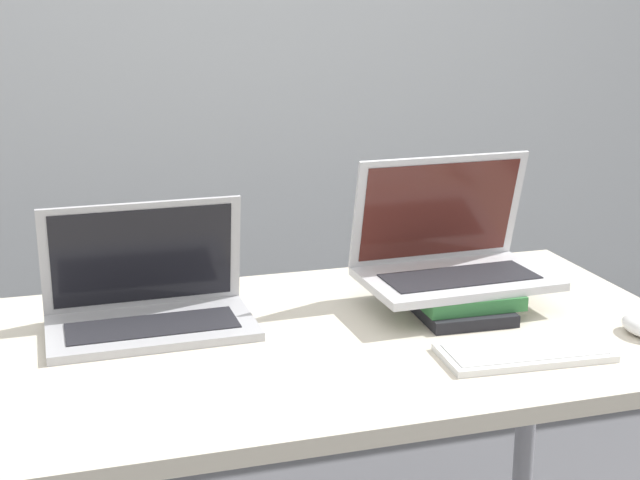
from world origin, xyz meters
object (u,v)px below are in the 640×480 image
at_px(book_stack, 454,296).
at_px(wireless_keyboard, 524,352).
at_px(laptop_on_books, 450,255).
at_px(laptop_left, 149,303).

distance_m(book_stack, wireless_keyboard, 0.26).
xyz_separation_m(book_stack, laptop_on_books, (0.00, 0.03, 0.07)).
bearing_deg(book_stack, laptop_on_books, 82.11).
distance_m(book_stack, laptop_on_books, 0.08).
height_order(laptop_left, wireless_keyboard, laptop_left).
relative_size(laptop_left, wireless_keyboard, 1.28).
bearing_deg(book_stack, laptop_left, 173.45).
xyz_separation_m(laptop_on_books, wireless_keyboard, (0.01, -0.29, -0.09)).
bearing_deg(laptop_left, book_stack, -6.55).
distance_m(laptop_left, laptop_on_books, 0.60).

